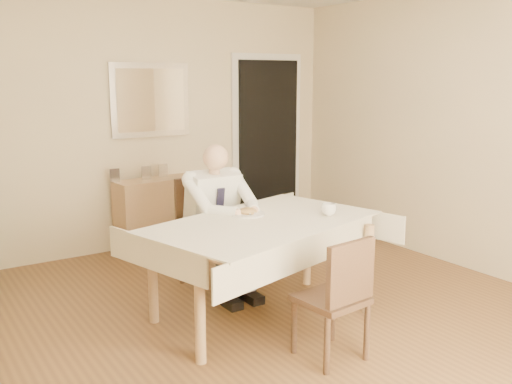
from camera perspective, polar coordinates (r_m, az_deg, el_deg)
room at (r=3.88m, az=2.84°, el=4.21°), size 5.00×5.02×2.60m
doorway at (r=6.80m, az=1.16°, el=4.81°), size 0.96×0.07×2.10m
mirror at (r=6.06m, az=-10.50°, el=9.02°), size 0.86×0.04×0.76m
dining_table at (r=4.20m, az=0.66°, el=-4.02°), size 1.97×1.45×0.75m
chair_far at (r=4.97m, az=-5.05°, el=-3.31°), size 0.49×0.49×0.93m
chair_near at (r=3.66m, az=8.27°, el=-10.02°), size 0.42×0.42×0.82m
seated_man at (r=4.68m, az=-3.40°, el=-2.12°), size 0.48×0.72×1.24m
plate at (r=4.35m, az=-0.83°, el=-2.21°), size 0.26×0.26×0.02m
food at (r=4.34m, az=-0.83°, el=-1.93°), size 0.14×0.14×0.06m
knife at (r=4.32m, az=0.05°, el=-2.08°), size 0.01×0.13×0.01m
fork at (r=4.27m, az=-0.85°, el=-2.22°), size 0.01×0.13×0.01m
coffee_mug at (r=4.37m, az=7.29°, el=-1.73°), size 0.13×0.13×0.09m
sideboard at (r=6.09m, az=-9.54°, el=-2.13°), size 0.96×0.41×0.75m
photo_frame_left at (r=5.86m, az=-13.96°, el=1.60°), size 0.10×0.02×0.14m
photo_frame_center at (r=5.96m, az=-10.92°, el=1.89°), size 0.10×0.02×0.14m
photo_frame_right at (r=6.08m, az=-9.28°, el=2.14°), size 0.10×0.02×0.14m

